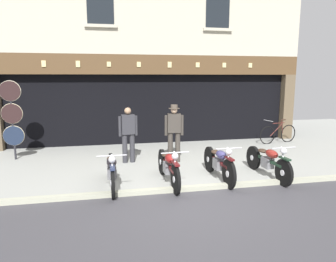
{
  "coord_description": "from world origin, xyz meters",
  "views": [
    {
      "loc": [
        -1.83,
        -6.35,
        2.52
      ],
      "look_at": [
        0.0,
        2.57,
        0.93
      ],
      "focal_mm": 33.34,
      "sensor_mm": 36.0,
      "label": 1
    }
  ],
  "objects": [
    {
      "name": "motorcycle_center",
      "position": [
        0.9,
        0.68,
        0.44
      ],
      "size": [
        0.62,
        1.99,
        0.94
      ],
      "rotation": [
        0.0,
        0.0,
        3.15
      ],
      "color": "black",
      "rests_on": "ground"
    },
    {
      "name": "advert_board_near",
      "position": [
        1.92,
        5.4,
        1.57
      ],
      "size": [
        0.76,
        0.03,
        1.1
      ],
      "color": "silver"
    },
    {
      "name": "shop_facade",
      "position": [
        0.0,
        6.98,
        1.79
      ],
      "size": [
        11.75,
        4.42,
        6.74
      ],
      "color": "black",
      "rests_on": "ground"
    },
    {
      "name": "advert_board_far",
      "position": [
        2.89,
        5.4,
        1.66
      ],
      "size": [
        0.76,
        0.03,
        1.12
      ],
      "color": "silver"
    },
    {
      "name": "tyre_sign_pole",
      "position": [
        -4.56,
        3.73,
        1.4
      ],
      "size": [
        0.62,
        0.06,
        2.41
      ],
      "color": "#232328",
      "rests_on": "ground"
    },
    {
      "name": "motorcycle_left",
      "position": [
        -1.71,
        0.61,
        0.42
      ],
      "size": [
        0.62,
        1.95,
        0.92
      ],
      "rotation": [
        0.0,
        0.0,
        3.15
      ],
      "color": "black",
      "rests_on": "ground"
    },
    {
      "name": "salesman_left",
      "position": [
        -1.16,
        2.72,
        0.91
      ],
      "size": [
        0.56,
        0.26,
        1.64
      ],
      "rotation": [
        0.0,
        0.0,
        3.23
      ],
      "color": "#2D2D33",
      "rests_on": "ground"
    },
    {
      "name": "leaning_bicycle",
      "position": [
        4.7,
        4.35,
        0.37
      ],
      "size": [
        1.68,
        0.51,
        0.94
      ],
      "rotation": [
        0.0,
        0.0,
        1.75
      ],
      "color": "black",
      "rests_on": "ground"
    },
    {
      "name": "motorcycle_center_left",
      "position": [
        -0.38,
        0.64,
        0.43
      ],
      "size": [
        0.62,
        2.11,
        0.93
      ],
      "rotation": [
        0.0,
        0.0,
        3.16
      ],
      "color": "black",
      "rests_on": "ground"
    },
    {
      "name": "shopkeeper_center",
      "position": [
        0.17,
        2.49,
        0.95
      ],
      "size": [
        0.56,
        0.33,
        1.71
      ],
      "rotation": [
        0.0,
        0.0,
        3.02
      ],
      "color": "#38332D",
      "rests_on": "ground"
    },
    {
      "name": "ground",
      "position": [
        0.0,
        -0.98,
        -0.04
      ],
      "size": [
        23.45,
        22.0,
        0.18
      ],
      "color": "#969892"
    },
    {
      "name": "motorcycle_center_right",
      "position": [
        2.18,
        0.61,
        0.42
      ],
      "size": [
        0.62,
        2.05,
        0.91
      ],
      "rotation": [
        0.0,
        0.0,
        3.18
      ],
      "color": "black",
      "rests_on": "ground"
    }
  ]
}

